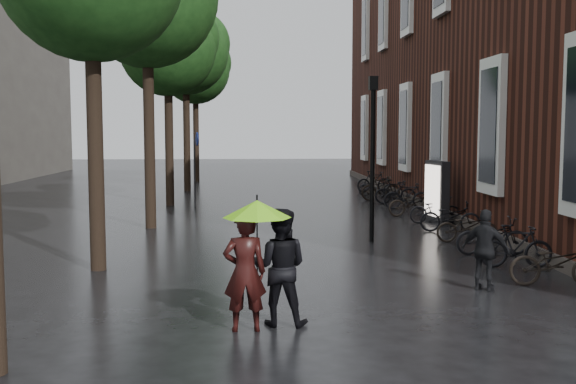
{
  "coord_description": "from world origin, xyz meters",
  "views": [
    {
      "loc": [
        -0.91,
        -6.98,
        2.91
      ],
      "look_at": [
        -0.18,
        6.51,
        1.65
      ],
      "focal_mm": 42.0,
      "sensor_mm": 36.0,
      "label": 1
    }
  ],
  "objects": [
    {
      "name": "cycle_sign",
      "position": [
        -3.01,
        18.53,
        1.86
      ],
      "size": [
        0.15,
        0.51,
        2.81
      ],
      "rotation": [
        0.0,
        0.0,
        0.26
      ],
      "color": "#262628",
      "rests_on": "ground"
    },
    {
      "name": "lime_umbrella",
      "position": [
        -0.83,
        2.64,
        1.77
      ],
      "size": [
        1.0,
        1.0,
        1.48
      ],
      "rotation": [
        0.0,
        0.0,
        -0.03
      ],
      "color": "black",
      "rests_on": "ground"
    },
    {
      "name": "street_trees",
      "position": [
        -3.99,
        15.91,
        6.34
      ],
      "size": [
        4.33,
        34.03,
        8.91
      ],
      "color": "black",
      "rests_on": "ground"
    },
    {
      "name": "brick_building",
      "position": [
        10.47,
        19.46,
        5.99
      ],
      "size": [
        10.2,
        33.2,
        12.0
      ],
      "color": "#38160F",
      "rests_on": "ground"
    },
    {
      "name": "pedestrian_walking",
      "position": [
        3.31,
        4.81,
        0.74
      ],
      "size": [
        0.92,
        0.79,
        1.48
      ],
      "primitive_type": "imported",
      "rotation": [
        0.0,
        0.0,
        2.53
      ],
      "color": "black",
      "rests_on": "ground"
    },
    {
      "name": "lamp_post",
      "position": [
        2.21,
        10.21,
        2.59
      ],
      "size": [
        0.22,
        0.22,
        4.26
      ],
      "rotation": [
        0.0,
        0.0,
        0.17
      ],
      "color": "black",
      "rests_on": "ground"
    },
    {
      "name": "parked_bicycles",
      "position": [
        4.66,
        14.39,
        0.46
      ],
      "size": [
        2.13,
        19.79,
        1.03
      ],
      "color": "black",
      "rests_on": "ground"
    },
    {
      "name": "ad_lightbox",
      "position": [
        4.84,
        13.59,
        0.97
      ],
      "size": [
        0.3,
        1.29,
        1.94
      ],
      "rotation": [
        0.0,
        0.0,
        0.14
      ],
      "color": "black",
      "rests_on": "ground"
    },
    {
      "name": "person_burgundy",
      "position": [
        -1.01,
        2.57,
        0.86
      ],
      "size": [
        0.66,
        0.46,
        1.72
      ],
      "primitive_type": "imported",
      "rotation": [
        0.0,
        0.0,
        3.23
      ],
      "color": "black",
      "rests_on": "ground"
    },
    {
      "name": "person_black",
      "position": [
        -0.49,
        2.86,
        0.88
      ],
      "size": [
        0.96,
        0.81,
        1.75
      ],
      "primitive_type": "imported",
      "rotation": [
        0.0,
        0.0,
        2.96
      ],
      "color": "black",
      "rests_on": "ground"
    }
  ]
}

